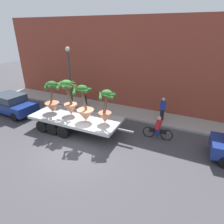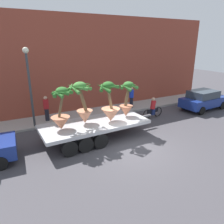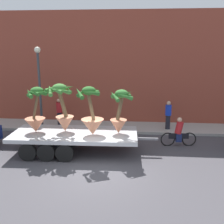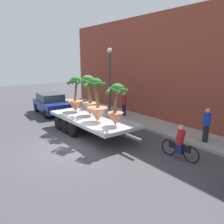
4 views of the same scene
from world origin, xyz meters
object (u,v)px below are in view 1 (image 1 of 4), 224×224
trailing_car (12,104)px  pedestrian_near_gate (163,109)px  flatbed_trailer (73,119)px  street_lamp (69,69)px  potted_palm_front (69,98)px  potted_palm_extra (52,99)px  pedestrian_far_left (85,95)px  cyclist (158,129)px  potted_palm_rear (85,108)px  potted_palm_middle (106,108)px

trailing_car → pedestrian_near_gate: bearing=18.5°
flatbed_trailer → street_lamp: 4.81m
potted_palm_front → potted_palm_extra: potted_palm_front is taller
trailing_car → pedestrian_far_left: size_ratio=2.42×
cyclist → pedestrian_near_gate: 2.46m
cyclist → potted_palm_front: bearing=-169.4°
potted_palm_front → pedestrian_far_left: 4.01m
potted_palm_rear → trailing_car: (-7.01, 0.20, -1.00)m
pedestrian_near_gate → cyclist: bearing=-83.3°
pedestrian_near_gate → street_lamp: size_ratio=0.35×
potted_palm_extra → pedestrian_far_left: 3.99m
cyclist → street_lamp: 8.53m
potted_palm_extra → trailing_car: potted_palm_extra is taller
potted_palm_extra → pedestrian_near_gate: size_ratio=1.28×
flatbed_trailer → potted_palm_extra: bearing=-179.4°
flatbed_trailer → trailing_car: 5.91m
flatbed_trailer → cyclist: 5.52m
potted_palm_rear → potted_palm_extra: potted_palm_rear is taller
potted_palm_middle → pedestrian_far_left: potted_palm_middle is taller
pedestrian_near_gate → potted_palm_extra: bearing=-150.9°
flatbed_trailer → potted_palm_middle: potted_palm_middle is taller
potted_palm_middle → street_lamp: size_ratio=0.43×
potted_palm_rear → potted_palm_middle: 1.34m
street_lamp → potted_palm_front: bearing=-54.5°
pedestrian_near_gate → trailing_car: bearing=-161.5°
trailing_car → street_lamp: 5.26m
flatbed_trailer → pedestrian_far_left: size_ratio=4.09×
cyclist → pedestrian_far_left: bearing=159.6°
potted_palm_extra → pedestrian_near_gate: 7.69m
flatbed_trailer → pedestrian_far_left: (-1.59, 3.88, 0.27)m
cyclist → pedestrian_far_left: 7.44m
potted_palm_extra → street_lamp: street_lamp is taller
trailing_car → pedestrian_near_gate: 11.60m
pedestrian_near_gate → potted_palm_middle: bearing=-126.8°
potted_palm_extra → pedestrian_near_gate: potted_palm_extra is taller
flatbed_trailer → trailing_car: bearing=179.7°
street_lamp → flatbed_trailer: bearing=-52.3°
pedestrian_near_gate → pedestrian_far_left: (-6.68, 0.18, 0.00)m
trailing_car → pedestrian_far_left: 5.79m
potted_palm_front → pedestrian_far_left: potted_palm_front is taller
flatbed_trailer → cyclist: size_ratio=3.80×
flatbed_trailer → trailing_car: size_ratio=1.69×
pedestrian_near_gate → pedestrian_far_left: 6.69m
potted_palm_middle → pedestrian_near_gate: 4.57m
potted_palm_front → pedestrian_near_gate: potted_palm_front is taller
potted_palm_rear → trailing_car: bearing=178.3°
cyclist → street_lamp: size_ratio=0.38×
potted_palm_rear → potted_palm_front: potted_palm_front is taller
potted_palm_rear → potted_palm_front: 1.54m
cyclist → pedestrian_far_left: (-6.96, 2.59, 0.37)m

